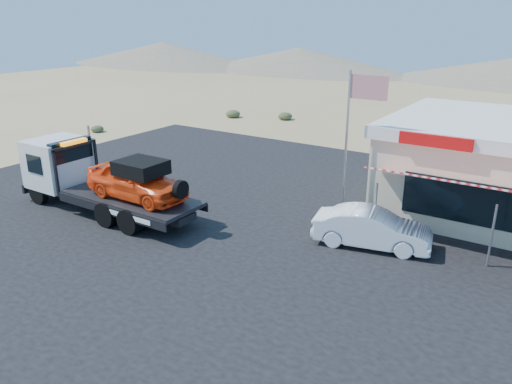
# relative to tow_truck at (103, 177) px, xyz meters

# --- Properties ---
(ground) EXTENTS (120.00, 120.00, 0.00)m
(ground) POSITION_rel_tow_truck_xyz_m (4.05, 0.33, -1.56)
(ground) COLOR #977A56
(ground) RESTS_ON ground
(asphalt_lot) EXTENTS (32.00, 24.00, 0.02)m
(asphalt_lot) POSITION_rel_tow_truck_xyz_m (6.05, 3.33, -1.55)
(asphalt_lot) COLOR black
(asphalt_lot) RESTS_ON ground
(tow_truck) EXTENTS (8.64, 2.56, 2.89)m
(tow_truck) POSITION_rel_tow_truck_xyz_m (0.00, 0.00, 0.00)
(tow_truck) COLOR black
(tow_truck) RESTS_ON asphalt_lot
(white_sedan) EXTENTS (4.40, 2.34, 1.38)m
(white_sedan) POSITION_rel_tow_truck_xyz_m (10.72, 2.97, -0.85)
(white_sedan) COLOR white
(white_sedan) RESTS_ON asphalt_lot
(flagpole) EXTENTS (1.55, 0.10, 6.00)m
(flagpole) POSITION_rel_tow_truck_xyz_m (8.98, 4.83, 2.21)
(flagpole) COLOR #99999E
(flagpole) RESTS_ON asphalt_lot
(desert_scrub) EXTENTS (28.04, 30.82, 0.64)m
(desert_scrub) POSITION_rel_tow_truck_xyz_m (-9.07, 10.68, -1.27)
(desert_scrub) COLOR #313F22
(desert_scrub) RESTS_ON ground
(distant_hills) EXTENTS (126.00, 48.00, 4.20)m
(distant_hills) POSITION_rel_tow_truck_xyz_m (-5.72, 55.47, 0.33)
(distant_hills) COLOR #726B59
(distant_hills) RESTS_ON ground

